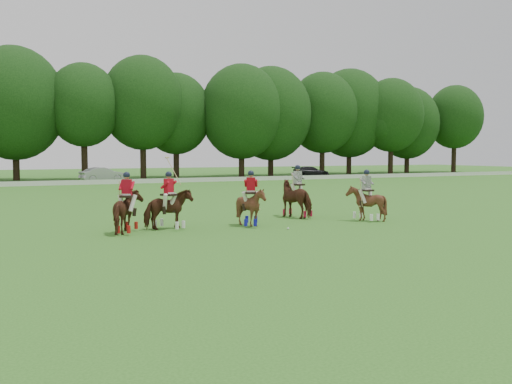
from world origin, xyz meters
name	(u,v)px	position (x,y,z in m)	size (l,w,h in m)	color
ground	(303,239)	(0.00, 0.00, 0.00)	(180.00, 180.00, 0.00)	#2F651D
tree_line	(86,105)	(0.26, 48.05, 8.23)	(117.98, 14.32, 14.75)	black
boundary_rail	(102,182)	(0.00, 38.00, 0.22)	(120.00, 0.10, 0.44)	white
car_mid	(102,175)	(0.88, 42.50, 0.75)	(1.58, 4.54, 1.50)	#A4A3A8
car_right	(311,172)	(25.90, 42.50, 0.66)	(1.84, 4.54, 1.32)	black
polo_red_a	(127,211)	(-5.29, 4.17, 0.84)	(1.64, 2.11, 2.33)	#462012
polo_red_b	(169,209)	(-3.55, 4.49, 0.83)	(2.05, 1.97, 2.85)	#462012
polo_red_c	(251,206)	(-0.18, 3.99, 0.83)	(1.81, 1.88, 2.31)	#462012
polo_stripe_a	(297,198)	(3.16, 5.96, 0.91)	(1.57, 2.30, 2.47)	#462012
polo_stripe_b	(366,203)	(5.23, 3.42, 0.82)	(1.37, 1.52, 2.29)	#462012
polo_ball	(288,229)	(0.68, 2.36, 0.04)	(0.09, 0.09, 0.09)	white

